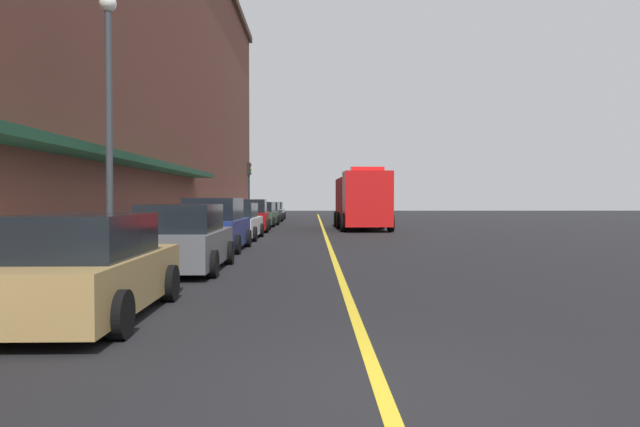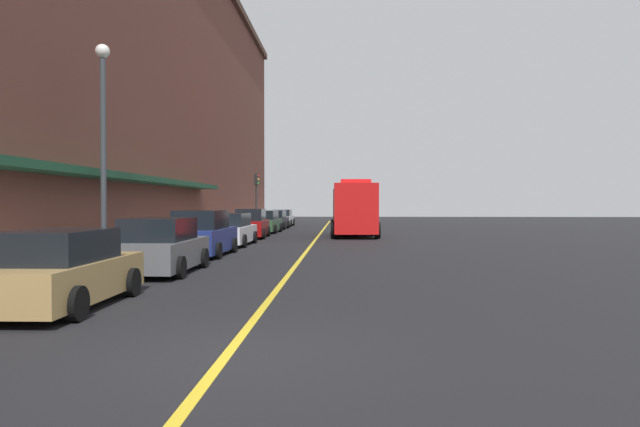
% 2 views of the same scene
% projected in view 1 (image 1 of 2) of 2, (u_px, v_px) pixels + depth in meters
% --- Properties ---
extents(ground_plane, '(112.00, 112.00, 0.00)m').
position_uv_depth(ground_plane, '(324.00, 232.00, 30.32)').
color(ground_plane, black).
extents(sidewalk_left, '(2.40, 70.00, 0.15)m').
position_uv_depth(sidewalk_left, '(208.00, 231.00, 30.24)').
color(sidewalk_left, '#ADA8A0').
rests_on(sidewalk_left, ground).
extents(lane_center_stripe, '(0.16, 70.00, 0.01)m').
position_uv_depth(lane_center_stripe, '(324.00, 232.00, 30.32)').
color(lane_center_stripe, gold).
rests_on(lane_center_stripe, ground).
extents(brick_building_left, '(11.62, 64.00, 19.05)m').
position_uv_depth(brick_building_left, '(77.00, 47.00, 28.90)').
color(brick_building_left, brown).
rests_on(brick_building_left, ground).
extents(parked_car_0, '(2.05, 4.38, 1.57)m').
position_uv_depth(parked_car_0, '(87.00, 269.00, 8.49)').
color(parked_car_0, '#A5844C').
rests_on(parked_car_0, ground).
extents(parked_car_1, '(2.14, 4.35, 1.66)m').
position_uv_depth(parked_car_1, '(183.00, 240.00, 14.11)').
color(parked_car_1, '#595B60').
rests_on(parked_car_1, ground).
extents(parked_car_2, '(2.15, 4.60, 1.82)m').
position_uv_depth(parked_car_2, '(215.00, 226.00, 19.66)').
color(parked_car_2, navy).
rests_on(parked_car_2, ground).
extents(parked_car_3, '(2.18, 4.80, 1.61)m').
position_uv_depth(parked_car_3, '(236.00, 222.00, 25.19)').
color(parked_car_3, silver).
rests_on(parked_car_3, ground).
extents(parked_car_4, '(2.07, 4.62, 1.77)m').
position_uv_depth(parked_car_4, '(252.00, 216.00, 31.35)').
color(parked_car_4, maroon).
rests_on(parked_car_4, ground).
extents(parked_car_5, '(2.14, 4.63, 1.60)m').
position_uv_depth(parked_car_5, '(262.00, 215.00, 37.28)').
color(parked_car_5, '#2D5133').
rests_on(parked_car_5, ground).
extents(parked_car_6, '(2.16, 4.41, 1.55)m').
position_uv_depth(parked_car_6, '(268.00, 213.00, 43.12)').
color(parked_car_6, black).
rests_on(parked_car_6, ground).
extents(parked_car_7, '(2.03, 4.39, 1.53)m').
position_uv_depth(parked_car_7, '(273.00, 211.00, 48.96)').
color(parked_car_7, silver).
rests_on(parked_car_7, ground).
extents(fire_truck, '(3.06, 7.64, 3.52)m').
position_uv_depth(fire_truck, '(362.00, 201.00, 33.53)').
color(fire_truck, red).
rests_on(fire_truck, ground).
extents(parking_meter_0, '(0.14, 0.18, 1.33)m').
position_uv_depth(parking_meter_0, '(252.00, 208.00, 44.26)').
color(parking_meter_0, '#4C4C51').
rests_on(parking_meter_0, sidewalk_left).
extents(parking_meter_1, '(0.14, 0.18, 1.33)m').
position_uv_depth(parking_meter_1, '(258.00, 207.00, 49.62)').
color(parking_meter_1, '#4C4C51').
rests_on(parking_meter_1, sidewalk_left).
extents(parking_meter_2, '(0.14, 0.18, 1.33)m').
position_uv_depth(parking_meter_2, '(228.00, 212.00, 31.77)').
color(parking_meter_2, '#4C4C51').
rests_on(parking_meter_2, sidewalk_left).
extents(parking_meter_3, '(0.14, 0.18, 1.33)m').
position_uv_depth(parking_meter_3, '(247.00, 209.00, 40.90)').
color(parking_meter_3, '#4C4C51').
rests_on(parking_meter_3, sidewalk_left).
extents(parking_meter_4, '(0.14, 0.18, 1.33)m').
position_uv_depth(parking_meter_4, '(155.00, 223.00, 16.99)').
color(parking_meter_4, '#4C4C51').
rests_on(parking_meter_4, sidewalk_left).
extents(street_lamp_left, '(0.44, 0.44, 6.94)m').
position_uv_depth(street_lamp_left, '(109.00, 99.00, 14.80)').
color(street_lamp_left, '#33383D').
rests_on(street_lamp_left, sidewalk_left).
extents(traffic_light_near, '(0.38, 0.36, 4.30)m').
position_uv_depth(traffic_light_near, '(249.00, 180.00, 41.65)').
color(traffic_light_near, '#232326').
rests_on(traffic_light_near, sidewalk_left).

